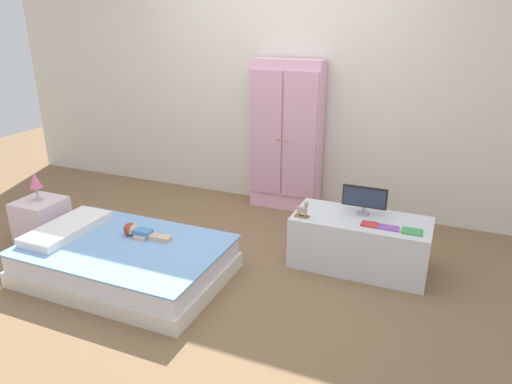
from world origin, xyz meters
name	(u,v)px	position (x,y,z in m)	size (l,w,h in m)	color
ground_plane	(210,270)	(0.00, 0.00, -0.01)	(10.00, 10.00, 0.02)	brown
back_wall	(284,68)	(0.00, 1.57, 1.35)	(6.40, 0.05, 2.70)	silver
bed	(126,261)	(-0.52, -0.33, 0.13)	(1.45, 0.95, 0.27)	silver
pillow	(67,228)	(-1.05, -0.33, 0.30)	(0.31, 0.68, 0.06)	white
doll	(138,232)	(-0.50, -0.18, 0.30)	(0.39, 0.14, 0.10)	#4C84C6
nightstand	(42,221)	(-1.52, -0.14, 0.19)	(0.35, 0.35, 0.38)	silver
table_lamp	(35,182)	(-1.52, -0.14, 0.55)	(0.10, 0.10, 0.24)	#B7B2AD
wardrobe	(286,136)	(0.10, 1.41, 0.73)	(0.68, 0.26, 1.45)	#EFADCC
tv_stand	(360,243)	(1.03, 0.49, 0.20)	(1.01, 0.47, 0.40)	silver
tv_monitor	(364,198)	(1.02, 0.57, 0.53)	(0.33, 0.10, 0.22)	#99999E
rocking_horse_toy	(303,209)	(0.62, 0.34, 0.47)	(0.11, 0.04, 0.13)	#8E6642
book_red	(370,224)	(1.10, 0.38, 0.41)	(0.12, 0.08, 0.02)	#CC3838
book_purple	(388,228)	(1.23, 0.38, 0.41)	(0.15, 0.08, 0.01)	#8E51B2
book_green	(412,231)	(1.40, 0.38, 0.41)	(0.14, 0.11, 0.01)	#429E51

